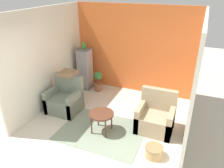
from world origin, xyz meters
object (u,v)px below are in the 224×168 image
at_px(coffee_table, 102,115).
at_px(birdcage, 85,69).
at_px(armchair_right, 155,118).
at_px(armchair_left, 65,100).
at_px(potted_plant, 98,80).
at_px(parrot, 84,46).
at_px(wicker_basket, 154,151).

xyz_separation_m(coffee_table, birdcage, (-1.53, 2.01, 0.20)).
bearing_deg(armchair_right, armchair_left, -177.79).
xyz_separation_m(armchair_right, birdcage, (-2.68, 1.43, 0.35)).
relative_size(armchair_left, birdcage, 0.73).
distance_m(coffee_table, potted_plant, 2.21).
relative_size(armchair_right, parrot, 4.30).
bearing_deg(parrot, birdcage, -90.00).
height_order(coffee_table, armchair_right, armchair_right).
bearing_deg(coffee_table, potted_plant, 118.02).
bearing_deg(armchair_right, birdcage, 151.87).
bearing_deg(potted_plant, parrot, 173.06).
xyz_separation_m(armchair_left, armchair_right, (2.48, 0.10, 0.00)).
relative_size(parrot, potted_plant, 0.35).
bearing_deg(armchair_left, wicker_basket, -17.17).
relative_size(coffee_table, potted_plant, 0.88).
relative_size(armchair_right, birdcage, 0.73).
bearing_deg(armchair_right, potted_plant, 147.84).
bearing_deg(armchair_right, wicker_basket, -78.66).
height_order(armchair_right, parrot, parrot).
relative_size(parrot, wicker_basket, 0.60).
xyz_separation_m(birdcage, parrot, (0.00, 0.00, 0.79)).
bearing_deg(birdcage, coffee_table, -52.66).
distance_m(coffee_table, wicker_basket, 1.41).
bearing_deg(coffee_table, birdcage, 127.34).
bearing_deg(parrot, armchair_left, -82.60).
distance_m(birdcage, potted_plant, 0.58).
bearing_deg(armchair_left, coffee_table, -19.82).
xyz_separation_m(armchair_right, parrot, (-2.68, 1.43, 1.13)).
bearing_deg(wicker_basket, parrot, 140.59).
bearing_deg(birdcage, wicker_basket, -39.39).
distance_m(coffee_table, armchair_right, 1.29).
distance_m(birdcage, parrot, 0.79).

